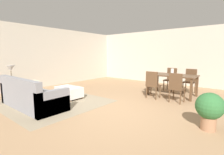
# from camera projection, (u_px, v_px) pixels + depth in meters

# --- Properties ---
(ground_plane) EXTENTS (10.80, 10.80, 0.00)m
(ground_plane) POSITION_uv_depth(u_px,v_px,m) (111.00, 110.00, 4.46)
(ground_plane) COLOR #9E7A56
(wall_back) EXTENTS (9.00, 0.12, 2.70)m
(wall_back) POSITION_uv_depth(u_px,v_px,m) (176.00, 57.00, 8.11)
(wall_back) COLOR #BCB2A0
(wall_back) RESTS_ON ground_plane
(wall_left) EXTENTS (0.12, 11.00, 2.70)m
(wall_left) POSITION_uv_depth(u_px,v_px,m) (41.00, 57.00, 7.47)
(wall_left) COLOR #BCB2A0
(wall_left) RESTS_ON ground_plane
(area_rug) EXTENTS (3.00, 2.80, 0.01)m
(area_rug) POSITION_uv_depth(u_px,v_px,m) (53.00, 102.00, 5.21)
(area_rug) COLOR gray
(area_rug) RESTS_ON ground_plane
(couch) EXTENTS (2.22, 0.89, 0.86)m
(couch) POSITION_uv_depth(u_px,v_px,m) (31.00, 97.00, 4.68)
(couch) COLOR gray
(couch) RESTS_ON ground_plane
(ottoman_table) EXTENTS (0.90, 0.55, 0.39)m
(ottoman_table) POSITION_uv_depth(u_px,v_px,m) (69.00, 92.00, 5.63)
(ottoman_table) COLOR silver
(ottoman_table) RESTS_ON ground_plane
(side_table) EXTENTS (0.40, 0.40, 0.60)m
(side_table) POSITION_uv_depth(u_px,v_px,m) (12.00, 85.00, 5.57)
(side_table) COLOR olive
(side_table) RESTS_ON ground_plane
(table_lamp) EXTENTS (0.26, 0.26, 0.53)m
(table_lamp) POSITION_uv_depth(u_px,v_px,m) (11.00, 69.00, 5.49)
(table_lamp) COLOR brown
(table_lamp) RESTS_ON side_table
(dining_table) EXTENTS (1.59, 0.90, 0.76)m
(dining_table) POSITION_uv_depth(u_px,v_px,m) (172.00, 77.00, 5.95)
(dining_table) COLOR #513823
(dining_table) RESTS_ON ground_plane
(dining_chair_near_left) EXTENTS (0.41, 0.41, 0.92)m
(dining_chair_near_left) POSITION_uv_depth(u_px,v_px,m) (153.00, 83.00, 5.55)
(dining_chair_near_left) COLOR #513823
(dining_chair_near_left) RESTS_ON ground_plane
(dining_chair_near_right) EXTENTS (0.42, 0.42, 0.92)m
(dining_chair_near_right) POSITION_uv_depth(u_px,v_px,m) (176.00, 86.00, 5.04)
(dining_chair_near_right) COLOR #513823
(dining_chair_near_right) RESTS_ON ground_plane
(dining_chair_far_left) EXTENTS (0.43, 0.43, 0.92)m
(dining_chair_far_left) POSITION_uv_depth(u_px,v_px,m) (171.00, 78.00, 6.85)
(dining_chair_far_left) COLOR #513823
(dining_chair_far_left) RESTS_ON ground_plane
(dining_chair_far_right) EXTENTS (0.41, 0.41, 0.92)m
(dining_chair_far_right) POSITION_uv_depth(u_px,v_px,m) (190.00, 80.00, 6.38)
(dining_chair_far_right) COLOR #513823
(dining_chair_far_right) RESTS_ON ground_plane
(vase_centerpiece) EXTENTS (0.11, 0.11, 0.21)m
(vase_centerpiece) POSITION_uv_depth(u_px,v_px,m) (172.00, 72.00, 5.97)
(vase_centerpiece) COLOR silver
(vase_centerpiece) RESTS_ON dining_table
(book_on_ottoman) EXTENTS (0.28, 0.23, 0.03)m
(book_on_ottoman) POSITION_uv_depth(u_px,v_px,m) (68.00, 86.00, 5.68)
(book_on_ottoman) COLOR silver
(book_on_ottoman) RESTS_ON ottoman_table
(potted_plant) EXTENTS (0.52, 0.52, 0.74)m
(potted_plant) POSITION_uv_depth(u_px,v_px,m) (210.00, 108.00, 3.24)
(potted_plant) COLOR #996B4C
(potted_plant) RESTS_ON ground_plane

